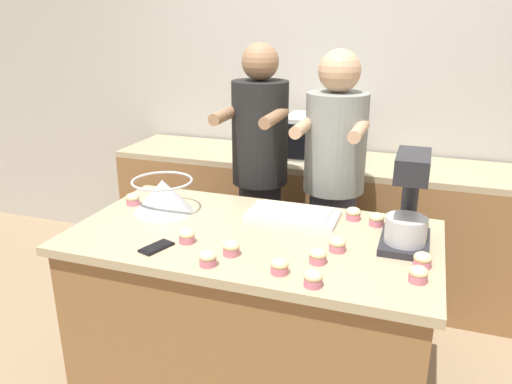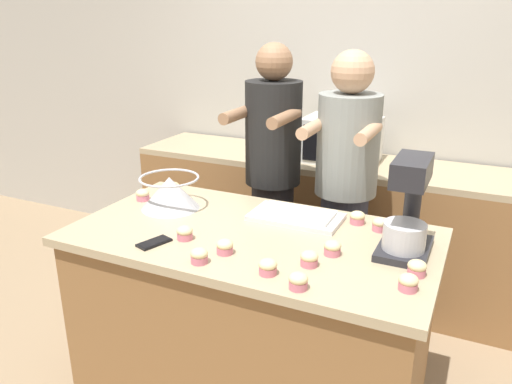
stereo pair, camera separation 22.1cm
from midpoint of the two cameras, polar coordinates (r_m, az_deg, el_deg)
back_wall at (r=3.66m, az=6.72°, el=11.44°), size 10.00×0.06×2.70m
island_counter at (r=2.46m, az=-3.00°, el=-14.68°), size 1.62×0.88×0.93m
back_counter at (r=3.56m, az=4.92°, el=-3.46°), size 2.80×0.60×0.94m
person_left at (r=2.95m, az=-1.72°, el=0.88°), size 0.34×0.50×1.72m
person_right at (r=2.84m, az=6.59°, el=-0.35°), size 0.35×0.51×1.69m
stand_mixer at (r=2.11m, az=14.22°, el=-1.62°), size 0.20×0.30×0.40m
mixing_bowl at (r=2.51m, az=-13.08°, el=-0.35°), size 0.30×0.30×0.16m
baking_tray at (r=2.39m, az=1.60°, el=-2.62°), size 0.43×0.24×0.04m
microwave_oven at (r=3.36m, az=5.69°, el=6.15°), size 0.48×0.35×0.29m
cell_phone at (r=2.15m, az=-14.23°, el=-6.20°), size 0.11×0.16×0.01m
cupcake_0 at (r=1.96m, az=3.88°, el=-7.36°), size 0.07×0.07×0.06m
cupcake_1 at (r=2.03m, az=-5.99°, el=-6.45°), size 0.07×0.07×0.06m
cupcake_2 at (r=2.75m, az=-12.93°, el=0.11°), size 0.07×0.07×0.06m
cupcake_3 at (r=1.89m, az=14.89°, el=-9.15°), size 0.07×0.07×0.06m
cupcake_4 at (r=1.96m, az=-8.77°, el=-7.56°), size 0.07×0.07×0.06m
cupcake_5 at (r=2.17m, az=-10.83°, el=-5.01°), size 0.07×0.07×0.06m
cupcake_6 at (r=2.00m, az=15.53°, el=-7.57°), size 0.07×0.07×0.06m
cupcake_7 at (r=2.06m, az=6.27°, el=-6.03°), size 0.07×0.07×0.06m
cupcake_8 at (r=1.80m, az=3.04°, el=-9.91°), size 0.07×0.07×0.06m
cupcake_9 at (r=2.34m, az=11.03°, el=-3.14°), size 0.07×0.07×0.06m
cupcake_10 at (r=2.66m, az=-16.24°, el=-0.82°), size 0.07×0.07×0.06m
cupcake_11 at (r=1.88m, az=-0.67°, el=-8.52°), size 0.07×0.07×0.06m
cupcake_12 at (r=2.39m, az=8.49°, el=-2.51°), size 0.07×0.07×0.06m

